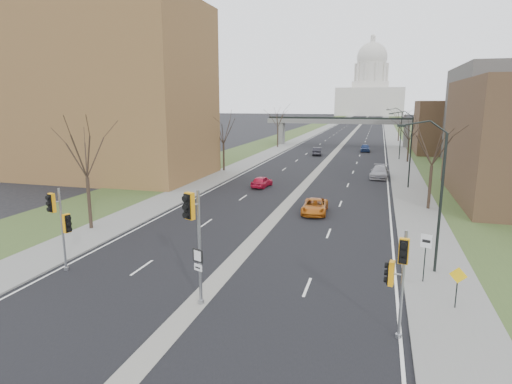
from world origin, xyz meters
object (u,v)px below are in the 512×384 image
at_px(car_left_far, 317,151).
at_px(signal_pole_left, 60,218).
at_px(car_left_near, 262,182).
at_px(car_right_near, 315,206).
at_px(warning_sign, 457,281).
at_px(signal_pole_median, 194,227).
at_px(speed_limit_sign, 426,249).
at_px(car_right_far, 365,148).
at_px(car_right_mid, 380,172).
at_px(signal_pole_right, 398,270).

bearing_deg(car_left_far, signal_pole_left, 77.13).
relative_size(car_left_near, car_right_near, 0.83).
relative_size(warning_sign, car_left_near, 0.53).
height_order(signal_pole_left, signal_pole_median, signal_pole_median).
height_order(car_left_near, car_left_far, car_left_far).
distance_m(speed_limit_sign, car_left_near, 28.52).
distance_m(warning_sign, car_left_near, 31.53).
bearing_deg(car_left_near, signal_pole_left, 88.05).
height_order(signal_pole_left, car_right_far, signal_pole_left).
bearing_deg(car_right_mid, signal_pole_median, -98.26).
bearing_deg(signal_pole_median, signal_pole_right, 19.58).
xyz_separation_m(signal_pole_median, car_right_near, (2.95, 19.33, -3.35)).
relative_size(signal_pole_left, signal_pole_median, 0.87).
bearing_deg(car_left_far, car_left_near, 79.77).
height_order(signal_pole_median, car_left_near, signal_pole_median).
bearing_deg(speed_limit_sign, signal_pole_median, -131.47).
bearing_deg(signal_pole_left, car_right_far, 94.36).
bearing_deg(car_right_near, speed_limit_sign, -62.58).
xyz_separation_m(signal_pole_median, speed_limit_sign, (10.88, 5.87, -2.02)).
bearing_deg(car_right_near, warning_sign, -63.84).
distance_m(car_right_mid, car_right_far, 30.99).
distance_m(warning_sign, car_left_far, 61.15).
height_order(signal_pole_right, car_left_far, signal_pole_right).
height_order(warning_sign, car_right_near, warning_sign).
distance_m(signal_pole_median, car_left_far, 62.47).
relative_size(car_right_near, car_right_mid, 0.85).
distance_m(signal_pole_right, speed_limit_sign, 6.65).
bearing_deg(speed_limit_sign, signal_pole_left, -148.43).
relative_size(signal_pole_left, car_right_mid, 0.91).
height_order(signal_pole_median, car_right_mid, signal_pole_median).
bearing_deg(signal_pole_median, speed_limit_sign, 50.83).
xyz_separation_m(signal_pole_right, car_left_near, (-13.95, 30.14, -2.44)).
bearing_deg(signal_pole_median, signal_pole_left, -168.90).
height_order(warning_sign, car_right_far, warning_sign).
distance_m(speed_limit_sign, car_right_near, 15.68).
bearing_deg(signal_pole_median, car_right_near, 103.79).
bearing_deg(signal_pole_left, car_right_mid, 81.61).
distance_m(speed_limit_sign, car_right_mid, 34.15).
height_order(signal_pole_left, car_left_near, signal_pole_left).
relative_size(signal_pole_median, car_left_near, 1.49).
relative_size(speed_limit_sign, warning_sign, 1.31).
relative_size(signal_pole_left, speed_limit_sign, 1.84).
bearing_deg(signal_pole_left, car_right_near, 71.76).
xyz_separation_m(signal_pole_left, warning_sign, (21.21, 1.20, -1.79)).
xyz_separation_m(car_left_near, car_right_near, (7.72, -10.35, -0.01)).
relative_size(signal_pole_right, car_right_mid, 0.87).
height_order(speed_limit_sign, car_right_mid, speed_limit_sign).
bearing_deg(car_right_near, car_right_far, 84.01).
relative_size(signal_pole_median, car_right_near, 1.24).
bearing_deg(car_left_far, signal_pole_right, 93.91).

